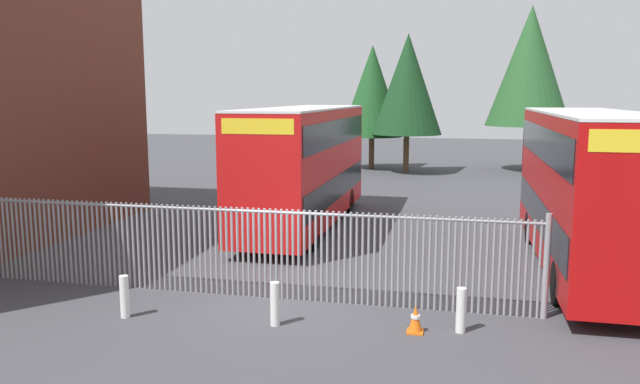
{
  "coord_description": "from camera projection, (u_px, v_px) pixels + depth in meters",
  "views": [
    {
      "loc": [
        4.06,
        -13.87,
        4.87
      ],
      "look_at": [
        0.0,
        4.0,
        2.0
      ],
      "focal_mm": 34.88,
      "sensor_mm": 36.0,
      "label": 1
    }
  ],
  "objects": [
    {
      "name": "bollard_center_front",
      "position": [
        275.0,
        304.0,
        13.2
      ],
      "size": [
        0.2,
        0.2,
        0.95
      ],
      "primitive_type": "cylinder",
      "color": "silver",
      "rests_on": "ground"
    },
    {
      "name": "bollard_near_right",
      "position": [
        461.0,
        310.0,
        12.81
      ],
      "size": [
        0.2,
        0.2,
        0.95
      ],
      "primitive_type": "cylinder",
      "color": "silver",
      "rests_on": "ground"
    },
    {
      "name": "tree_short_side",
      "position": [
        408.0,
        84.0,
        38.28
      ],
      "size": [
        4.31,
        4.31,
        8.6
      ],
      "color": "#4C3823",
      "rests_on": "ground"
    },
    {
      "name": "tree_mid_row",
      "position": [
        530.0,
        66.0,
        39.14
      ],
      "size": [
        5.25,
        5.25,
        10.42
      ],
      "color": "#4C3823",
      "rests_on": "ground"
    },
    {
      "name": "bollard_near_left",
      "position": [
        125.0,
        297.0,
        13.68
      ],
      "size": [
        0.2,
        0.2,
        0.95
      ],
      "primitive_type": "cylinder",
      "color": "silver",
      "rests_on": "ground"
    },
    {
      "name": "double_decker_bus_behind_fence_left",
      "position": [
        305.0,
        162.0,
        22.78
      ],
      "size": [
        2.54,
        10.81,
        4.42
      ],
      "color": "red",
      "rests_on": "ground"
    },
    {
      "name": "traffic_cone_by_gate",
      "position": [
        415.0,
        319.0,
        12.83
      ],
      "size": [
        0.34,
        0.34,
        0.59
      ],
      "color": "orange",
      "rests_on": "ground"
    },
    {
      "name": "tree_tall_back",
      "position": [
        372.0,
        91.0,
        40.62
      ],
      "size": [
        4.15,
        4.15,
        8.08
      ],
      "color": "#4C3823",
      "rests_on": "ground"
    },
    {
      "name": "ground_plane",
      "position": [
        344.0,
        229.0,
        22.71
      ],
      "size": [
        100.0,
        100.0,
        0.0
      ],
      "primitive_type": "plane",
      "color": "#3D3D42"
    },
    {
      "name": "double_decker_bus_near_gate",
      "position": [
        588.0,
        184.0,
        17.2
      ],
      "size": [
        2.54,
        10.81,
        4.42
      ],
      "color": "#B70C0C",
      "rests_on": "ground"
    },
    {
      "name": "palisade_fence",
      "position": [
        238.0,
        249.0,
        15.07
      ],
      "size": [
        14.37,
        0.14,
        2.35
      ],
      "color": "gray",
      "rests_on": "ground"
    }
  ]
}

